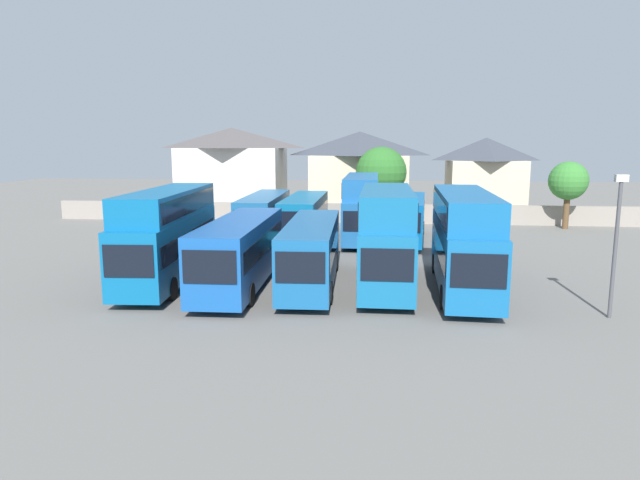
{
  "coord_description": "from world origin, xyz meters",
  "views": [
    {
      "loc": [
        3.23,
        -28.09,
        7.29
      ],
      "look_at": [
        0.0,
        3.0,
        1.95
      ],
      "focal_mm": 31.41,
      "sensor_mm": 36.0,
      "label": 1
    }
  ],
  "objects_px": {
    "bus_9": "(407,216)",
    "bus_3": "(312,249)",
    "bus_5": "(464,235)",
    "bus_4": "(386,233)",
    "tree_behind_wall": "(381,172)",
    "bus_8": "(362,204)",
    "house_terrace_centre": "(359,171)",
    "bus_7": "(305,215)",
    "tree_left_of_lot": "(568,181)",
    "lamp_post_lot_edge": "(616,237)",
    "bus_6": "(264,214)",
    "house_terrace_left": "(233,169)",
    "house_terrace_right": "(485,175)",
    "bus_2": "(240,249)",
    "bus_1": "(168,231)"
  },
  "relations": [
    {
      "from": "bus_6",
      "to": "bus_3",
      "type": "bearing_deg",
      "value": 19.03
    },
    {
      "from": "bus_6",
      "to": "bus_9",
      "type": "distance_m",
      "value": 10.99
    },
    {
      "from": "bus_9",
      "to": "bus_3",
      "type": "bearing_deg",
      "value": -16.6
    },
    {
      "from": "bus_3",
      "to": "bus_7",
      "type": "bearing_deg",
      "value": -173.01
    },
    {
      "from": "bus_2",
      "to": "bus_6",
      "type": "bearing_deg",
      "value": -174.38
    },
    {
      "from": "bus_3",
      "to": "bus_8",
      "type": "xyz_separation_m",
      "value": [
        2.15,
        14.45,
        0.88
      ]
    },
    {
      "from": "bus_4",
      "to": "bus_1",
      "type": "bearing_deg",
      "value": -89.86
    },
    {
      "from": "bus_5",
      "to": "house_terrace_centre",
      "type": "height_order",
      "value": "house_terrace_centre"
    },
    {
      "from": "bus_1",
      "to": "bus_5",
      "type": "xyz_separation_m",
      "value": [
        15.39,
        -0.01,
        0.0
      ]
    },
    {
      "from": "bus_4",
      "to": "tree_left_of_lot",
      "type": "distance_m",
      "value": 27.3
    },
    {
      "from": "bus_5",
      "to": "bus_7",
      "type": "distance_m",
      "value": 17.28
    },
    {
      "from": "bus_4",
      "to": "tree_behind_wall",
      "type": "relative_size",
      "value": 1.43
    },
    {
      "from": "bus_7",
      "to": "tree_behind_wall",
      "type": "relative_size",
      "value": 1.6
    },
    {
      "from": "bus_5",
      "to": "house_terrace_centre",
      "type": "bearing_deg",
      "value": -166.45
    },
    {
      "from": "lamp_post_lot_edge",
      "to": "bus_3",
      "type": "bearing_deg",
      "value": 162.12
    },
    {
      "from": "house_terrace_right",
      "to": "tree_left_of_lot",
      "type": "bearing_deg",
      "value": -63.6
    },
    {
      "from": "bus_7",
      "to": "house_terrace_left",
      "type": "relative_size",
      "value": 0.99
    },
    {
      "from": "bus_5",
      "to": "tree_left_of_lot",
      "type": "bearing_deg",
      "value": 153.95
    },
    {
      "from": "house_terrace_right",
      "to": "tree_behind_wall",
      "type": "bearing_deg",
      "value": -151.68
    },
    {
      "from": "bus_2",
      "to": "house_terrace_right",
      "type": "distance_m",
      "value": 37.92
    },
    {
      "from": "bus_6",
      "to": "bus_7",
      "type": "xyz_separation_m",
      "value": [
        3.17,
        -0.03,
        -0.04
      ]
    },
    {
      "from": "bus_3",
      "to": "bus_8",
      "type": "distance_m",
      "value": 14.63
    },
    {
      "from": "bus_4",
      "to": "bus_7",
      "type": "relative_size",
      "value": 0.89
    },
    {
      "from": "bus_7",
      "to": "tree_left_of_lot",
      "type": "height_order",
      "value": "tree_left_of_lot"
    },
    {
      "from": "bus_7",
      "to": "tree_left_of_lot",
      "type": "xyz_separation_m",
      "value": [
        21.98,
        8.02,
        2.23
      ]
    },
    {
      "from": "bus_4",
      "to": "bus_9",
      "type": "xyz_separation_m",
      "value": [
        1.77,
        14.24,
        -0.94
      ]
    },
    {
      "from": "bus_9",
      "to": "tree_behind_wall",
      "type": "relative_size",
      "value": 1.59
    },
    {
      "from": "bus_7",
      "to": "tree_behind_wall",
      "type": "xyz_separation_m",
      "value": [
        5.88,
        12.52,
        2.71
      ]
    },
    {
      "from": "bus_3",
      "to": "bus_8",
      "type": "height_order",
      "value": "bus_8"
    },
    {
      "from": "bus_9",
      "to": "house_terrace_right",
      "type": "xyz_separation_m",
      "value": [
        9.0,
        18.29,
        2.18
      ]
    },
    {
      "from": "bus_8",
      "to": "lamp_post_lot_edge",
      "type": "bearing_deg",
      "value": 30.65
    },
    {
      "from": "house_terrace_centre",
      "to": "bus_9",
      "type": "bearing_deg",
      "value": -76.95
    },
    {
      "from": "bus_8",
      "to": "tree_left_of_lot",
      "type": "distance_m",
      "value": 19.25
    },
    {
      "from": "bus_4",
      "to": "house_terrace_right",
      "type": "xyz_separation_m",
      "value": [
        10.77,
        32.53,
        1.24
      ]
    },
    {
      "from": "bus_5",
      "to": "bus_3",
      "type": "bearing_deg",
      "value": -87.76
    },
    {
      "from": "house_terrace_centre",
      "to": "tree_left_of_lot",
      "type": "relative_size",
      "value": 1.84
    },
    {
      "from": "bus_3",
      "to": "house_terrace_right",
      "type": "xyz_separation_m",
      "value": [
        14.61,
        32.5,
        2.18
      ]
    },
    {
      "from": "bus_5",
      "to": "bus_6",
      "type": "bearing_deg",
      "value": -134.68
    },
    {
      "from": "lamp_post_lot_edge",
      "to": "tree_left_of_lot",
      "type": "bearing_deg",
      "value": 76.2
    },
    {
      "from": "bus_6",
      "to": "house_terrace_centre",
      "type": "xyz_separation_m",
      "value": [
        6.73,
        18.48,
        2.47
      ]
    },
    {
      "from": "bus_3",
      "to": "house_terrace_centre",
      "type": "height_order",
      "value": "house_terrace_centre"
    },
    {
      "from": "bus_2",
      "to": "bus_3",
      "type": "relative_size",
      "value": 1.01
    },
    {
      "from": "bus_1",
      "to": "house_terrace_right",
      "type": "relative_size",
      "value": 1.43
    },
    {
      "from": "house_terrace_left",
      "to": "tree_left_of_lot",
      "type": "xyz_separation_m",
      "value": [
        32.44,
        -10.48,
        -0.49
      ]
    },
    {
      "from": "bus_9",
      "to": "lamp_post_lot_edge",
      "type": "relative_size",
      "value": 1.85
    },
    {
      "from": "tree_left_of_lot",
      "to": "bus_6",
      "type": "bearing_deg",
      "value": -162.37
    },
    {
      "from": "bus_8",
      "to": "house_terrace_right",
      "type": "height_order",
      "value": "house_terrace_right"
    },
    {
      "from": "house_terrace_left",
      "to": "house_terrace_right",
      "type": "distance_m",
      "value": 27.28
    },
    {
      "from": "bus_8",
      "to": "house_terrace_centre",
      "type": "relative_size",
      "value": 1.04
    },
    {
      "from": "house_terrace_left",
      "to": "lamp_post_lot_edge",
      "type": "distance_m",
      "value": 45.1
    }
  ]
}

